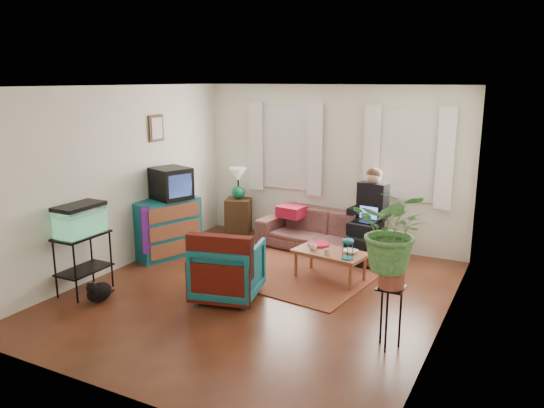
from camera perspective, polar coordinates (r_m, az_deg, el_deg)
The scene contains 31 objects.
floor at distance 6.88m, azimuth -1.56°, elevation -9.64°, with size 4.50×5.00×0.01m, color #4F2B14.
ceiling at distance 6.34m, azimuth -1.71°, elevation 12.55°, with size 4.50×5.00×0.01m, color white.
wall_back at distance 8.72m, azimuth 6.38°, elevation 4.10°, with size 4.50×0.01×2.60m, color silver.
wall_front at distance 4.54m, azimuth -17.16°, elevation -5.02°, with size 4.50×0.01×2.60m, color silver.
wall_left at distance 7.81m, azimuth -16.23°, elevation 2.58°, with size 0.01×5.00×2.60m, color silver.
wall_right at distance 5.77m, azimuth 18.32°, elevation -1.25°, with size 0.01×5.00×2.60m, color silver.
window_left at distance 8.98m, azimuth 1.59°, elevation 6.06°, with size 1.08×0.04×1.38m, color white.
window_right at distance 8.30m, azimuth 14.47°, elevation 5.05°, with size 1.08×0.04×1.38m, color white.
curtains_left at distance 8.91m, azimuth 1.36°, elevation 6.00°, with size 1.36×0.06×1.50m, color white.
curtains_right at distance 8.23m, azimuth 14.35°, elevation 4.98°, with size 1.36×0.06×1.50m, color white.
picture_frame at distance 8.33m, azimuth -12.31°, elevation 7.96°, with size 0.04×0.32×0.40m, color #3D2616.
area_rug at distance 7.46m, azimuth 2.37°, elevation -7.71°, with size 2.00×1.60×0.01m, color brown.
sofa at distance 8.47m, azimuth 5.61°, elevation -2.27°, with size 2.13×0.84×0.83m, color brown.
seated_person at distance 8.08m, azimuth 10.41°, elevation -1.59°, with size 0.53×0.66×1.27m, color black, non-canonical shape.
side_table at distance 9.45m, azimuth -3.60°, elevation -1.26°, with size 0.42×0.42×0.62m, color #402F18.
table_lamp at distance 9.32m, azimuth -3.66°, elevation 2.15°, with size 0.32×0.32×0.57m, color white, non-canonical shape.
dresser at distance 8.34m, azimuth -11.31°, elevation -2.50°, with size 0.50×1.00×0.90m, color #126B6D.
crt_tv at distance 8.21m, azimuth -10.86°, elevation 2.21°, with size 0.55×0.50×0.48m, color black.
aquarium_stand at distance 7.21m, azimuth -19.58°, elevation -6.07°, with size 0.39×0.69×0.77m, color black.
aquarium at distance 7.05m, azimuth -19.95°, elevation -1.55°, with size 0.34×0.63×0.41m, color #7FD899.
black_cat at distance 6.93m, azimuth -18.10°, elevation -8.79°, with size 0.23×0.36×0.31m, color black.
armchair at distance 6.66m, azimuth -4.76°, elevation -6.78°, with size 0.78×0.73×0.80m, color #126E6D.
serape_throw at distance 6.33m, azimuth -5.69°, elevation -6.29°, with size 0.80×0.19×0.66m, color #9E0A0A.
coffee_table at distance 7.33m, azimuth 6.24°, elevation -6.56°, with size 0.97×0.53×0.40m, color brown.
cup_a at distance 7.29m, azimuth 4.43°, elevation -4.63°, with size 0.11×0.11×0.09m, color white.
cup_b at distance 7.10m, azimuth 5.95°, elevation -5.16°, with size 0.09×0.09×0.08m, color beige.
bowl at distance 7.21m, azimuth 8.46°, elevation -5.09°, with size 0.19×0.19×0.05m, color white.
snack_tray at distance 7.50m, azimuth 5.03°, elevation -4.33°, with size 0.30×0.30×0.04m, color #B21414.
birdcage at distance 6.96m, azimuth 8.15°, elevation -4.75°, with size 0.16×0.16×0.28m, color #115B6B, non-canonical shape.
plant_stand at distance 5.61m, azimuth 12.50°, elevation -11.83°, with size 0.28×0.28×0.66m, color black.
potted_plant at distance 5.32m, azimuth 12.93°, elevation -4.12°, with size 0.75×0.65×0.84m, color #599947.
Camera 1 is at (3.08, -5.54, 2.68)m, focal length 35.00 mm.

